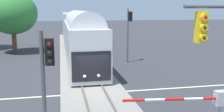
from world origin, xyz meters
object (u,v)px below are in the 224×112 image
object	(u,v)px
crossing_gate_near	(210,100)
traffic_signal_far_side	(129,27)
commuter_train	(75,29)
traffic_signal_median	(47,73)
oak_behind_train	(12,13)

from	to	relation	value
crossing_gate_near	traffic_signal_far_side	xyz separation A→B (m)	(0.21, 15.63, 2.39)
commuter_train	crossing_gate_near	size ratio (longest dim) A/B	7.89
traffic_signal_median	crossing_gate_near	bearing A→B (deg)	6.54
crossing_gate_near	traffic_signal_far_side	size ratio (longest dim) A/B	0.95
traffic_signal_median	traffic_signal_far_side	distance (m)	18.18
commuter_train	traffic_signal_median	size ratio (longest dim) A/B	8.68
commuter_train	traffic_signal_far_side	distance (m)	12.16
crossing_gate_near	traffic_signal_far_side	distance (m)	15.82
traffic_signal_median	oak_behind_train	world-z (taller)	oak_behind_train
crossing_gate_near	oak_behind_train	xyz separation A→B (m)	(-12.78, 24.46, 3.70)
traffic_signal_far_side	commuter_train	bearing A→B (deg)	114.55
traffic_signal_far_side	traffic_signal_median	bearing A→B (deg)	-114.87
commuter_train	traffic_signal_far_side	size ratio (longest dim) A/B	7.47
traffic_signal_median	traffic_signal_far_side	world-z (taller)	traffic_signal_far_side
oak_behind_train	traffic_signal_median	bearing A→B (deg)	-78.07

